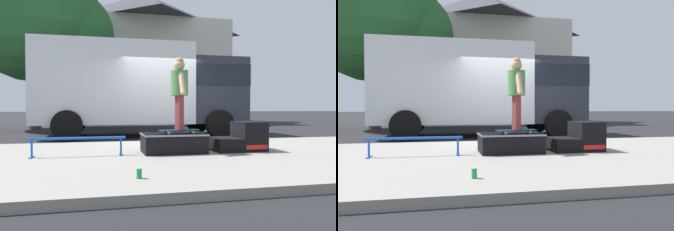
{
  "view_description": "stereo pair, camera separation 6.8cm",
  "coord_description": "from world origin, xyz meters",
  "views": [
    {
      "loc": [
        -1.94,
        -8.58,
        0.97
      ],
      "look_at": [
        -0.26,
        -0.85,
        0.78
      ],
      "focal_mm": 34.07,
      "sensor_mm": 36.0,
      "label": 1
    },
    {
      "loc": [
        -1.87,
        -8.6,
        0.97
      ],
      "look_at": [
        -0.26,
        -0.85,
        0.78
      ],
      "focal_mm": 34.07,
      "sensor_mm": 36.0,
      "label": 2
    }
  ],
  "objects": [
    {
      "name": "ground_plane",
      "position": [
        0.0,
        0.0,
        0.0
      ],
      "size": [
        140.0,
        140.0,
        0.0
      ],
      "primitive_type": "plane",
      "color": "black"
    },
    {
      "name": "sidewalk_slab",
      "position": [
        0.0,
        -3.0,
        0.06
      ],
      "size": [
        50.0,
        5.0,
        0.12
      ],
      "primitive_type": "cube",
      "color": "gray",
      "rests_on": "ground"
    },
    {
      "name": "skate_box",
      "position": [
        -0.56,
        -2.71,
        0.31
      ],
      "size": [
        1.19,
        0.78,
        0.36
      ],
      "color": "black",
      "rests_on": "sidewalk_slab"
    },
    {
      "name": "kicker_ramp",
      "position": [
        0.84,
        -2.71,
        0.36
      ],
      "size": [
        0.99,
        0.71,
        0.57
      ],
      "color": "black",
      "rests_on": "sidewalk_slab"
    },
    {
      "name": "grind_rail",
      "position": [
        -2.31,
        -2.82,
        0.38
      ],
      "size": [
        1.66,
        0.28,
        0.34
      ],
      "color": "blue",
      "rests_on": "sidewalk_slab"
    },
    {
      "name": "skateboard",
      "position": [
        -0.45,
        -2.75,
        0.54
      ],
      "size": [
        0.8,
        0.31,
        0.07
      ],
      "color": "navy",
      "rests_on": "skate_box"
    },
    {
      "name": "skater_kid",
      "position": [
        -0.45,
        -2.75,
        1.36
      ],
      "size": [
        0.33,
        0.7,
        1.37
      ],
      "color": "brown",
      "rests_on": "skateboard"
    },
    {
      "name": "soda_can",
      "position": [
        -1.47,
        -4.79,
        0.18
      ],
      "size": [
        0.07,
        0.07,
        0.13
      ],
      "color": "#198C3F",
      "rests_on": "sidewalk_slab"
    },
    {
      "name": "box_truck",
      "position": [
        -0.47,
        2.2,
        1.7
      ],
      "size": [
        6.91,
        2.63,
        3.05
      ],
      "color": "silver",
      "rests_on": "ground"
    },
    {
      "name": "street_tree_main",
      "position": [
        -4.43,
        6.87,
        4.96
      ],
      "size": [
        6.57,
        5.97,
        8.11
      ],
      "color": "brown",
      "rests_on": "ground"
    },
    {
      "name": "house_behind",
      "position": [
        1.04,
        12.14,
        4.24
      ],
      "size": [
        9.54,
        8.23,
        8.4
      ],
      "color": "beige",
      "rests_on": "ground"
    }
  ]
}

